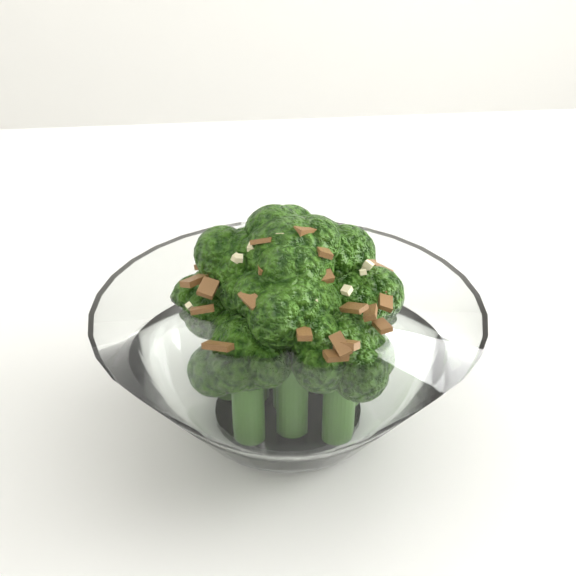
{
  "coord_description": "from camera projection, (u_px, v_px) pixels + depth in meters",
  "views": [
    {
      "loc": [
        -0.2,
        -0.54,
        1.06
      ],
      "look_at": [
        -0.17,
        -0.17,
        0.84
      ],
      "focal_mm": 50.0,
      "sensor_mm": 36.0,
      "label": 1
    }
  ],
  "objects": [
    {
      "name": "table",
      "position": [
        554.0,
        350.0,
        0.65
      ],
      "size": [
        1.21,
        0.82,
        0.75
      ],
      "color": "white",
      "rests_on": "ground"
    },
    {
      "name": "broccoli_dish",
      "position": [
        289.0,
        347.0,
        0.45
      ],
      "size": [
        0.21,
        0.21,
        0.13
      ],
      "color": "white",
      "rests_on": "table"
    }
  ]
}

